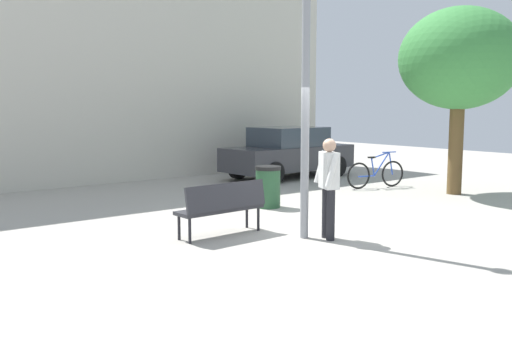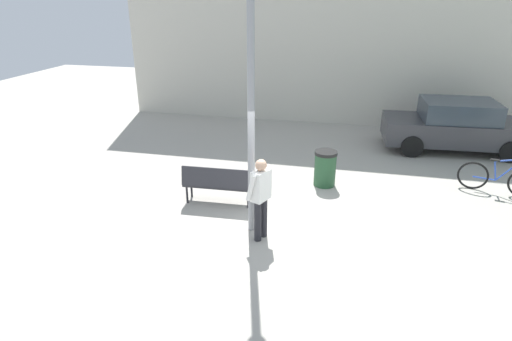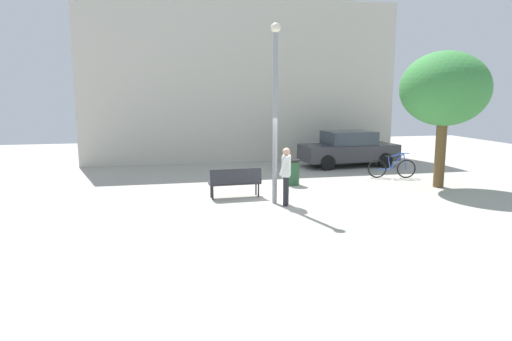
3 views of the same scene
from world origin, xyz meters
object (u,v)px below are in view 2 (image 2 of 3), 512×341
object	(u,v)px
person_by_lamppost	(261,194)
park_bench	(218,182)
parked_car_charcoal	(456,126)
lamppost	(251,88)
trash_bin	(325,168)
bicycle_blue	(499,179)

from	to	relation	value
person_by_lamppost	park_bench	distance (m)	1.82
person_by_lamppost	parked_car_charcoal	size ratio (longest dim) A/B	0.39
lamppost	person_by_lamppost	distance (m)	2.00
park_bench	trash_bin	xyz separation A→B (m)	(2.29, 1.61, -0.09)
lamppost	bicycle_blue	size ratio (longest dim) A/B	2.90
parked_car_charcoal	park_bench	bearing A→B (deg)	-139.33
park_bench	bicycle_blue	size ratio (longest dim) A/B	0.91
bicycle_blue	park_bench	bearing A→B (deg)	-162.23
person_by_lamppost	bicycle_blue	world-z (taller)	person_by_lamppost
bicycle_blue	trash_bin	world-z (taller)	bicycle_blue
park_bench	bicycle_blue	xyz separation A→B (m)	(6.40, 2.05, -0.16)
lamppost	parked_car_charcoal	world-z (taller)	lamppost
park_bench	bicycle_blue	bearing A→B (deg)	17.77
person_by_lamppost	bicycle_blue	distance (m)	6.12
bicycle_blue	lamppost	bearing A→B (deg)	-151.04
park_bench	lamppost	bearing A→B (deg)	-42.69
person_by_lamppost	trash_bin	bearing A→B (deg)	70.12
bicycle_blue	parked_car_charcoal	xyz separation A→B (m)	(-0.46, 3.05, 0.39)
lamppost	bicycle_blue	bearing A→B (deg)	28.96
person_by_lamppost	park_bench	world-z (taller)	person_by_lamppost
lamppost	trash_bin	xyz separation A→B (m)	(1.28, 2.54, -2.47)
bicycle_blue	trash_bin	distance (m)	4.13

